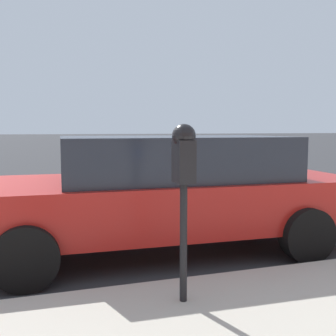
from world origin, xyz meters
TOP-DOWN VIEW (x-y plane):
  - ground_plane at (0.00, 0.00)m, footprint 220.00×220.00m
  - parking_meter at (-2.67, -0.22)m, footprint 0.21×0.19m
  - car_red at (-0.91, -0.60)m, footprint 2.13×5.02m

SIDE VIEW (x-z plane):
  - ground_plane at x=0.00m, z-range 0.00..0.00m
  - car_red at x=-0.91m, z-range 0.05..1.49m
  - parking_meter at x=-2.67m, z-range 0.51..1.96m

